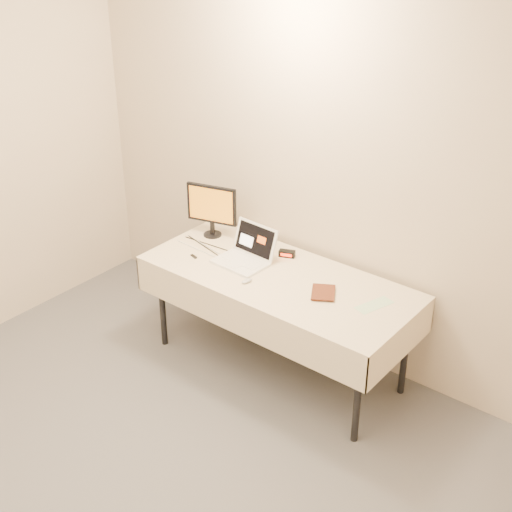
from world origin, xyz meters
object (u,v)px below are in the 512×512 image
Objects in this scene: book at (312,280)px; laptop at (246,253)px; table at (278,284)px; monitor at (212,207)px.

laptop is at bearing 142.13° from book.
laptop is 0.60m from book.
book is at bearing -4.62° from laptop.
monitor reaches higher than table.
book reaches higher than table.
table is 0.32m from laptop.
laptop reaches higher than book.
monitor is (-0.44, 0.15, 0.17)m from laptop.
monitor reaches higher than laptop.
table is at bearing -3.17° from laptop.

